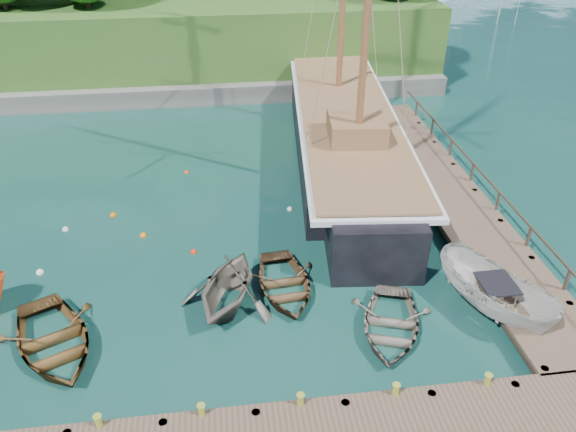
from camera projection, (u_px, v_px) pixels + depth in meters
name	position (u px, v px, depth m)	size (l,w,h in m)	color
ground	(229.00, 313.00, 21.59)	(160.00, 160.00, 0.00)	#123B32
dock_east	(450.00, 194.00, 28.50)	(3.20, 24.00, 1.10)	#483A2C
bollard_1	(204.00, 428.00, 17.20)	(0.26, 0.26, 0.45)	olive
bollard_2	(300.00, 417.00, 17.53)	(0.26, 0.26, 0.45)	olive
bollard_3	(393.00, 407.00, 17.86)	(0.26, 0.26, 0.45)	olive
bollard_4	(483.00, 397.00, 18.19)	(0.26, 0.26, 0.45)	olive
rowboat_0	(55.00, 350.00, 19.96)	(3.57, 5.00, 1.04)	#4E3518
rowboat_1	(229.00, 305.00, 21.99)	(3.70, 4.29, 2.26)	#625C50
rowboat_2	(284.00, 291.00, 22.72)	(3.09, 4.32, 0.90)	#4D3720
rowboat_3	(389.00, 332.00, 20.73)	(3.11, 4.35, 0.90)	#635B4F
cabin_boat_white	(490.00, 312.00, 21.65)	(2.03, 5.40, 2.08)	beige
schooner	(345.00, 139.00, 32.25)	(7.69, 29.88, 22.32)	black
mooring_buoy_0	(40.00, 273.00, 23.71)	(0.32, 0.32, 0.32)	white
mooring_buoy_1	(143.00, 236.00, 26.06)	(0.32, 0.32, 0.32)	orange
mooring_buoy_2	(194.00, 252.00, 24.96)	(0.28, 0.28, 0.28)	red
mooring_buoy_3	(290.00, 210.00, 28.05)	(0.29, 0.29, 0.29)	silver
mooring_buoy_4	(113.00, 216.00, 27.57)	(0.32, 0.32, 0.32)	#DB6302
mooring_buoy_5	(187.00, 173.00, 31.39)	(0.27, 0.27, 0.27)	red
mooring_buoy_6	(66.00, 230.00, 26.49)	(0.31, 0.31, 0.31)	silver
mooring_buoy_7	(244.00, 275.00, 23.59)	(0.36, 0.36, 0.36)	#ED2E00
headland	(42.00, 2.00, 43.55)	(51.00, 19.31, 12.90)	#474744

